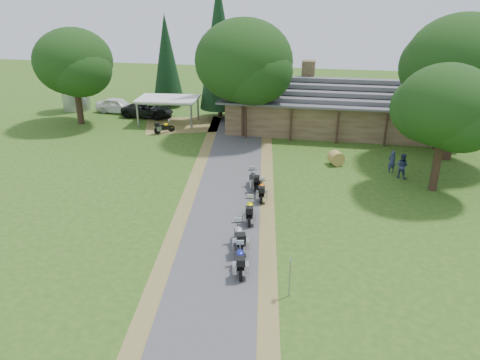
% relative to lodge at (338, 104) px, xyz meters
% --- Properties ---
extents(ground, '(120.00, 120.00, 0.00)m').
position_rel_lodge_xyz_m(ground, '(-6.00, -24.00, -2.45)').
color(ground, '#295217').
rests_on(ground, ground).
extents(driveway, '(51.95, 51.95, 0.00)m').
position_rel_lodge_xyz_m(driveway, '(-6.50, -20.00, -2.45)').
color(driveway, '#434345').
rests_on(driveway, ground).
extents(lodge, '(21.40, 9.40, 4.90)m').
position_rel_lodge_xyz_m(lodge, '(0.00, 0.00, 0.00)').
color(lodge, brown).
rests_on(lodge, ground).
extents(silo, '(2.94, 2.94, 5.97)m').
position_rel_lodge_xyz_m(silo, '(-28.25, 2.50, 0.53)').
color(silo, gray).
rests_on(silo, ground).
extents(carport, '(6.15, 4.36, 2.53)m').
position_rel_lodge_xyz_m(carport, '(-16.41, -0.94, -1.18)').
color(carport, silver).
rests_on(carport, ground).
extents(car_white_sedan, '(3.23, 6.26, 2.00)m').
position_rel_lodge_xyz_m(car_white_sedan, '(-23.19, 2.05, -1.45)').
color(car_white_sedan, white).
rests_on(car_white_sedan, ground).
extents(car_dark_suv, '(2.96, 5.98, 2.22)m').
position_rel_lodge_xyz_m(car_dark_suv, '(-19.33, 0.88, -1.34)').
color(car_dark_suv, black).
rests_on(car_dark_suv, ground).
extents(motorcycle_row_a, '(1.03, 2.04, 1.33)m').
position_rel_lodge_xyz_m(motorcycle_row_a, '(-4.49, -25.43, -1.78)').
color(motorcycle_row_a, navy).
rests_on(motorcycle_row_a, ground).
extents(motorcycle_row_b, '(1.31, 2.22, 1.45)m').
position_rel_lodge_xyz_m(motorcycle_row_b, '(-4.95, -23.36, -1.73)').
color(motorcycle_row_b, '#96999D').
rests_on(motorcycle_row_b, ground).
extents(motorcycle_row_c, '(0.93, 2.07, 1.36)m').
position_rel_lodge_xyz_m(motorcycle_row_c, '(-4.94, -20.15, -1.77)').
color(motorcycle_row_c, '#E1D300').
rests_on(motorcycle_row_c, ground).
extents(motorcycle_row_d, '(0.85, 1.92, 1.27)m').
position_rel_lodge_xyz_m(motorcycle_row_d, '(-4.69, -17.08, -1.81)').
color(motorcycle_row_d, '#E05F0E').
rests_on(motorcycle_row_d, ground).
extents(motorcycle_row_e, '(1.36, 2.12, 1.38)m').
position_rel_lodge_xyz_m(motorcycle_row_e, '(-5.45, -15.57, -1.76)').
color(motorcycle_row_e, black).
rests_on(motorcycle_row_e, ground).
extents(motorcycle_carport_a, '(1.72, 1.59, 1.21)m').
position_rel_lodge_xyz_m(motorcycle_carport_a, '(-15.72, -4.30, -1.85)').
color(motorcycle_carport_a, '#E6AE06').
rests_on(motorcycle_carport_a, ground).
extents(person_a, '(0.65, 0.57, 1.93)m').
position_rel_lodge_xyz_m(person_a, '(3.92, -10.67, -1.48)').
color(person_a, navy).
rests_on(person_a, ground).
extents(person_b, '(0.74, 0.66, 2.13)m').
position_rel_lodge_xyz_m(person_b, '(4.50, -11.68, -1.38)').
color(person_b, navy).
rests_on(person_b, ground).
extents(hay_bale, '(1.35, 1.30, 1.06)m').
position_rel_lodge_xyz_m(hay_bale, '(-0.04, -9.82, -1.92)').
color(hay_bale, olive).
rests_on(hay_bale, ground).
extents(sign_post, '(0.34, 0.06, 1.89)m').
position_rel_lodge_xyz_m(sign_post, '(-2.02, -26.97, -1.51)').
color(sign_post, gray).
rests_on(sign_post, ground).
extents(oak_lodge_left, '(8.46, 8.46, 10.84)m').
position_rel_lodge_xyz_m(oak_lodge_left, '(-8.33, -3.74, 2.97)').
color(oak_lodge_left, black).
rests_on(oak_lodge_left, ground).
extents(oak_lodge_right, '(8.37, 8.37, 12.04)m').
position_rel_lodge_xyz_m(oak_lodge_right, '(8.55, -6.93, 3.57)').
color(oak_lodge_right, black).
rests_on(oak_lodge_right, ground).
extents(oak_driveway, '(6.18, 6.18, 9.25)m').
position_rel_lodge_xyz_m(oak_driveway, '(6.34, -13.50, 2.17)').
color(oak_driveway, black).
rests_on(oak_driveway, ground).
extents(oak_silo, '(7.38, 7.38, 9.78)m').
position_rel_lodge_xyz_m(oak_silo, '(-24.94, -2.76, 2.44)').
color(oak_silo, black).
rests_on(oak_silo, ground).
extents(cedar_near, '(4.11, 4.11, 13.53)m').
position_rel_lodge_xyz_m(cedar_near, '(-11.85, 2.01, 4.31)').
color(cedar_near, black).
rests_on(cedar_near, ground).
extents(cedar_far, '(3.36, 3.36, 10.07)m').
position_rel_lodge_xyz_m(cedar_far, '(-18.75, 5.95, 2.59)').
color(cedar_far, black).
rests_on(cedar_far, ground).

